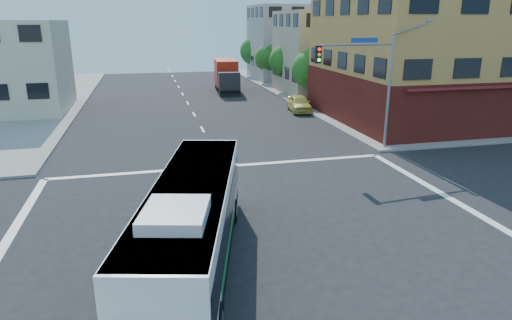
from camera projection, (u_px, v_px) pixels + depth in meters
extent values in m
plane|color=black|center=(266.00, 242.00, 17.16)|extent=(120.00, 120.00, 0.00)
cube|color=gray|center=(463.00, 86.00, 57.52)|extent=(50.00, 50.00, 0.15)
cube|color=#BB8C43|center=(447.00, 33.00, 36.79)|extent=(18.00, 15.00, 14.00)
cube|color=#521812|center=(440.00, 95.00, 38.25)|extent=(18.09, 15.08, 4.00)
cube|color=maroon|center=(506.00, 87.00, 31.19)|extent=(16.00, 1.60, 0.51)
cube|color=tan|center=(335.00, 53.00, 51.25)|extent=(12.00, 10.00, 9.00)
cube|color=#969691|center=(296.00, 42.00, 64.12)|extent=(12.00, 10.00, 10.00)
cylinder|color=gray|center=(389.00, 95.00, 28.59)|extent=(0.18, 0.18, 7.00)
cylinder|color=gray|center=(357.00, 45.00, 26.89)|extent=(5.01, 0.62, 0.12)
cube|color=black|center=(318.00, 54.00, 26.25)|extent=(0.32, 0.30, 1.00)
sphere|color=#FF0C0C|center=(319.00, 49.00, 26.00)|extent=(0.20, 0.20, 0.20)
sphere|color=yellow|center=(319.00, 55.00, 26.09)|extent=(0.20, 0.20, 0.20)
sphere|color=#19FF33|center=(319.00, 60.00, 26.18)|extent=(0.20, 0.20, 0.20)
cube|color=navy|center=(365.00, 40.00, 26.98)|extent=(1.80, 0.22, 0.28)
cube|color=gray|center=(430.00, 20.00, 28.07)|extent=(0.50, 0.22, 0.14)
cylinder|color=#342213|center=(309.00, 94.00, 45.55)|extent=(0.28, 0.28, 1.92)
sphere|color=#1B5016|center=(309.00, 69.00, 44.84)|extent=(3.60, 3.60, 3.60)
sphere|color=#1B5016|center=(315.00, 60.00, 44.39)|extent=(2.52, 2.52, 2.52)
cylinder|color=#342213|center=(285.00, 83.00, 52.97)|extent=(0.28, 0.28, 1.99)
sphere|color=#1B5016|center=(286.00, 61.00, 52.23)|extent=(3.80, 3.80, 3.80)
sphere|color=#1B5016|center=(290.00, 53.00, 51.77)|extent=(2.66, 2.66, 2.66)
cylinder|color=#342213|center=(267.00, 76.00, 60.42)|extent=(0.28, 0.28, 1.89)
sphere|color=#1B5016|center=(268.00, 58.00, 59.75)|extent=(3.40, 3.40, 3.40)
sphere|color=#1B5016|center=(271.00, 51.00, 59.31)|extent=(2.38, 2.38, 2.38)
cylinder|color=#342213|center=(254.00, 69.00, 67.84)|extent=(0.28, 0.28, 2.03)
sphere|color=#1B5016|center=(254.00, 51.00, 67.07)|extent=(4.00, 4.00, 4.00)
sphere|color=#1B5016|center=(257.00, 44.00, 66.59)|extent=(2.80, 2.80, 2.80)
cube|color=black|center=(194.00, 252.00, 15.31)|extent=(5.06, 11.42, 0.42)
cube|color=white|center=(193.00, 221.00, 14.98)|extent=(5.04, 11.39, 2.65)
cube|color=black|center=(193.00, 217.00, 14.93)|extent=(5.01, 11.08, 1.16)
cube|color=black|center=(211.00, 168.00, 20.24)|extent=(2.13, 0.59, 1.25)
cube|color=#E5590C|center=(210.00, 147.00, 19.99)|extent=(1.73, 0.48, 0.26)
cube|color=white|center=(191.00, 185.00, 14.61)|extent=(4.94, 11.17, 0.11)
cube|color=white|center=(175.00, 214.00, 11.88)|extent=(2.11, 2.39, 0.33)
cube|color=#067C2F|center=(155.00, 246.00, 14.75)|extent=(1.28, 4.96, 0.26)
cube|color=#067C2F|center=(229.00, 247.00, 14.72)|extent=(1.28, 4.96, 0.26)
cylinder|color=black|center=(180.00, 211.00, 18.75)|extent=(0.51, 1.01, 0.97)
cylinder|color=#99999E|center=(176.00, 211.00, 18.75)|extent=(0.15, 0.48, 0.48)
cylinder|color=black|center=(233.00, 211.00, 18.72)|extent=(0.51, 1.01, 0.97)
cylinder|color=#99999E|center=(237.00, 211.00, 18.72)|extent=(0.15, 0.48, 0.48)
cylinder|color=black|center=(133.00, 320.00, 11.92)|extent=(0.51, 1.01, 0.97)
cylinder|color=#99999E|center=(128.00, 320.00, 11.92)|extent=(0.15, 0.48, 0.48)
cylinder|color=black|center=(217.00, 320.00, 11.90)|extent=(0.51, 1.01, 0.97)
cylinder|color=#99999E|center=(222.00, 320.00, 11.90)|extent=(0.15, 0.48, 0.48)
cube|color=black|center=(229.00, 84.00, 50.26)|extent=(2.48, 2.39, 2.60)
cube|color=black|center=(230.00, 81.00, 49.25)|extent=(2.10, 0.26, 1.00)
cube|color=red|center=(226.00, 73.00, 53.61)|extent=(2.87, 5.78, 2.99)
cube|color=black|center=(227.00, 87.00, 52.94)|extent=(2.88, 8.15, 0.30)
cylinder|color=black|center=(220.00, 91.00, 50.54)|extent=(0.36, 1.02, 1.00)
cylinder|color=black|center=(238.00, 90.00, 50.84)|extent=(0.36, 1.02, 1.00)
cylinder|color=black|center=(218.00, 87.00, 53.27)|extent=(0.36, 1.02, 1.00)
cylinder|color=black|center=(236.00, 87.00, 53.57)|extent=(0.36, 1.02, 1.00)
cylinder|color=black|center=(216.00, 84.00, 55.63)|extent=(0.36, 1.02, 1.00)
cylinder|color=black|center=(233.00, 84.00, 55.93)|extent=(0.36, 1.02, 1.00)
imported|color=#D3C657|center=(299.00, 103.00, 41.49)|extent=(2.26, 4.55, 1.49)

